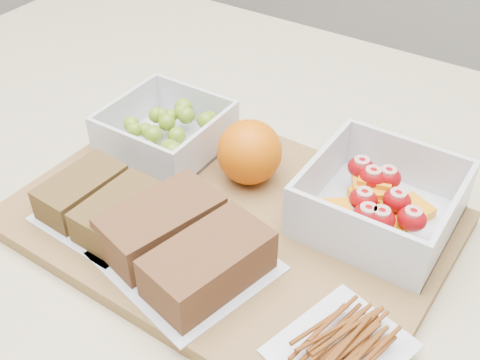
{
  "coord_description": "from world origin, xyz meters",
  "views": [
    {
      "loc": [
        0.28,
        -0.4,
        1.33
      ],
      "look_at": [
        0.01,
        0.02,
        0.93
      ],
      "focal_mm": 45.0,
      "sensor_mm": 36.0,
      "label": 1
    }
  ],
  "objects_px": {
    "sandwich_bag_left": "(100,203)",
    "sandwich_bag_center": "(184,245)",
    "cutting_board": "(230,221)",
    "fruit_container": "(379,203)",
    "pretzel_bag": "(342,340)",
    "grape_container": "(168,132)",
    "orange": "(249,152)"
  },
  "relations": [
    {
      "from": "sandwich_bag_left",
      "to": "sandwich_bag_center",
      "type": "relative_size",
      "value": 0.7
    },
    {
      "from": "cutting_board",
      "to": "fruit_container",
      "type": "bearing_deg",
      "value": 31.46
    },
    {
      "from": "cutting_board",
      "to": "pretzel_bag",
      "type": "distance_m",
      "value": 0.19
    },
    {
      "from": "grape_container",
      "to": "fruit_container",
      "type": "distance_m",
      "value": 0.25
    },
    {
      "from": "grape_container",
      "to": "fruit_container",
      "type": "relative_size",
      "value": 0.87
    },
    {
      "from": "cutting_board",
      "to": "sandwich_bag_left",
      "type": "relative_size",
      "value": 3.43
    },
    {
      "from": "cutting_board",
      "to": "orange",
      "type": "height_order",
      "value": "orange"
    },
    {
      "from": "cutting_board",
      "to": "orange",
      "type": "xyz_separation_m",
      "value": [
        -0.02,
        0.06,
        0.04
      ]
    },
    {
      "from": "grape_container",
      "to": "sandwich_bag_center",
      "type": "height_order",
      "value": "grape_container"
    },
    {
      "from": "fruit_container",
      "to": "orange",
      "type": "bearing_deg",
      "value": -175.46
    },
    {
      "from": "cutting_board",
      "to": "sandwich_bag_center",
      "type": "xyz_separation_m",
      "value": [
        0.0,
        -0.08,
        0.03
      ]
    },
    {
      "from": "fruit_container",
      "to": "sandwich_bag_center",
      "type": "distance_m",
      "value": 0.2
    },
    {
      "from": "pretzel_bag",
      "to": "cutting_board",
      "type": "bearing_deg",
      "value": 152.67
    },
    {
      "from": "fruit_container",
      "to": "orange",
      "type": "distance_m",
      "value": 0.15
    },
    {
      "from": "sandwich_bag_center",
      "to": "grape_container",
      "type": "bearing_deg",
      "value": 132.83
    },
    {
      "from": "cutting_board",
      "to": "sandwich_bag_left",
      "type": "distance_m",
      "value": 0.13
    },
    {
      "from": "fruit_container",
      "to": "orange",
      "type": "xyz_separation_m",
      "value": [
        -0.14,
        -0.01,
        0.01
      ]
    },
    {
      "from": "fruit_container",
      "to": "sandwich_bag_left",
      "type": "bearing_deg",
      "value": -148.5
    },
    {
      "from": "sandwich_bag_left",
      "to": "pretzel_bag",
      "type": "bearing_deg",
      "value": -2.9
    },
    {
      "from": "cutting_board",
      "to": "fruit_container",
      "type": "xyz_separation_m",
      "value": [
        0.13,
        0.07,
        0.03
      ]
    },
    {
      "from": "grape_container",
      "to": "sandwich_bag_center",
      "type": "xyz_separation_m",
      "value": [
        0.13,
        -0.14,
        0.0
      ]
    },
    {
      "from": "fruit_container",
      "to": "pretzel_bag",
      "type": "relative_size",
      "value": 1.13
    },
    {
      "from": "sandwich_bag_left",
      "to": "pretzel_bag",
      "type": "relative_size",
      "value": 0.98
    },
    {
      "from": "sandwich_bag_left",
      "to": "pretzel_bag",
      "type": "height_order",
      "value": "sandwich_bag_left"
    },
    {
      "from": "sandwich_bag_center",
      "to": "pretzel_bag",
      "type": "bearing_deg",
      "value": -3.04
    },
    {
      "from": "orange",
      "to": "pretzel_bag",
      "type": "bearing_deg",
      "value": -39.11
    },
    {
      "from": "orange",
      "to": "pretzel_bag",
      "type": "height_order",
      "value": "orange"
    },
    {
      "from": "cutting_board",
      "to": "grape_container",
      "type": "relative_size",
      "value": 3.43
    },
    {
      "from": "orange",
      "to": "sandwich_bag_center",
      "type": "distance_m",
      "value": 0.14
    },
    {
      "from": "sandwich_bag_center",
      "to": "fruit_container",
      "type": "bearing_deg",
      "value": 49.79
    },
    {
      "from": "fruit_container",
      "to": "pretzel_bag",
      "type": "bearing_deg",
      "value": -76.91
    },
    {
      "from": "cutting_board",
      "to": "orange",
      "type": "bearing_deg",
      "value": 106.34
    }
  ]
}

